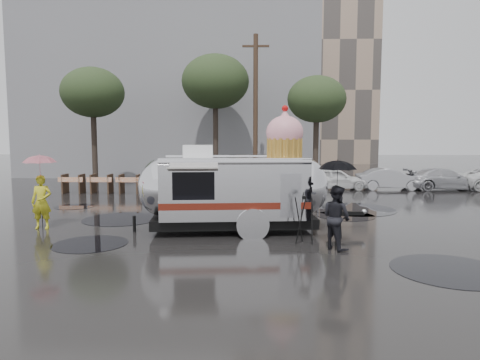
{
  "coord_description": "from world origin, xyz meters",
  "views": [
    {
      "loc": [
        2.38,
        -11.98,
        2.92
      ],
      "look_at": [
        1.97,
        1.26,
        1.59
      ],
      "focal_mm": 32.0,
      "sensor_mm": 36.0,
      "label": 1
    }
  ],
  "objects_px": {
    "airstream_trailer": "(237,186)",
    "tripod": "(304,216)",
    "person_left": "(42,202)",
    "person_right": "(336,217)"
  },
  "relations": [
    {
      "from": "airstream_trailer",
      "to": "tripod",
      "type": "xyz_separation_m",
      "value": [
        1.91,
        -1.63,
        -0.64
      ]
    },
    {
      "from": "airstream_trailer",
      "to": "person_right",
      "type": "height_order",
      "value": "airstream_trailer"
    },
    {
      "from": "tripod",
      "to": "person_left",
      "type": "bearing_deg",
      "value": 168.3
    },
    {
      "from": "person_left",
      "to": "tripod",
      "type": "relative_size",
      "value": 1.29
    },
    {
      "from": "airstream_trailer",
      "to": "person_left",
      "type": "relative_size",
      "value": 4.28
    },
    {
      "from": "person_right",
      "to": "tripod",
      "type": "xyz_separation_m",
      "value": [
        -0.78,
        0.55,
        -0.08
      ]
    },
    {
      "from": "airstream_trailer",
      "to": "tripod",
      "type": "bearing_deg",
      "value": -45.83
    },
    {
      "from": "person_left",
      "to": "tripod",
      "type": "bearing_deg",
      "value": -16.8
    },
    {
      "from": "airstream_trailer",
      "to": "person_right",
      "type": "distance_m",
      "value": 3.51
    },
    {
      "from": "airstream_trailer",
      "to": "person_right",
      "type": "bearing_deg",
      "value": -44.35
    }
  ]
}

